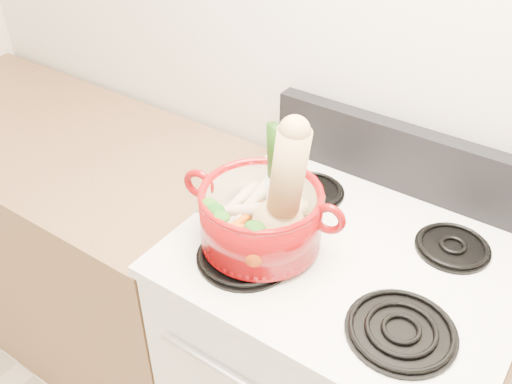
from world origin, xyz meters
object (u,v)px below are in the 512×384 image
Objects in this scene: squash at (279,187)px; leek at (275,172)px; stove_body at (334,378)px; dutch_oven at (261,217)px.

squash is 1.14× the size of leek.
leek is at bearing -165.81° from stove_body.
squash reaches higher than leek.
stove_body is 3.08× the size of squash.
stove_body is 0.61m from dutch_oven.
dutch_oven reaches higher than stove_body.
stove_body is at bearing 33.59° from leek.
leek reaches higher than dutch_oven.
dutch_oven is at bearing -68.42° from leek.
dutch_oven is 0.11m from leek.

